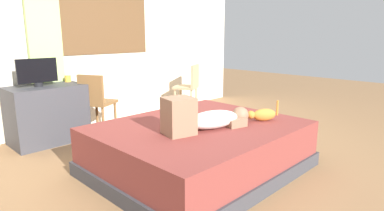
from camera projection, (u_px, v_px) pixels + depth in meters
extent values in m
plane|color=olive|center=(198.00, 166.00, 3.47)|extent=(16.00, 16.00, 0.00)
cube|color=beige|center=(83.00, 29.00, 4.77)|extent=(6.40, 0.12, 2.90)
cube|color=brown|center=(106.00, 19.00, 4.93)|extent=(1.45, 0.02, 1.03)
cube|color=white|center=(106.00, 19.00, 4.93)|extent=(1.37, 0.02, 0.95)
cube|color=#38383D|center=(199.00, 163.00, 3.37)|extent=(2.02, 1.66, 0.14)
cube|color=brown|center=(199.00, 141.00, 3.32)|extent=(1.96, 1.61, 0.35)
ellipsoid|color=silver|center=(213.00, 119.00, 3.15)|extent=(0.61, 0.39, 0.17)
sphere|color=#8C664C|center=(240.00, 115.00, 3.32)|extent=(0.17, 0.17, 0.17)
cube|color=#8C664C|center=(179.00, 116.00, 2.93)|extent=(0.31, 0.30, 0.34)
cube|color=#8C664C|center=(231.00, 121.00, 3.27)|extent=(0.26, 0.32, 0.08)
ellipsoid|color=#C67A2D|center=(264.00, 115.00, 3.41)|extent=(0.28, 0.22, 0.13)
sphere|color=#C67A2D|center=(251.00, 115.00, 3.37)|extent=(0.08, 0.08, 0.08)
cylinder|color=#C67A2D|center=(277.00, 108.00, 3.44)|extent=(0.03, 0.03, 0.16)
cube|color=#38383D|center=(48.00, 114.00, 4.19)|extent=(0.90, 0.56, 0.74)
cylinder|color=black|center=(39.00, 85.00, 4.05)|extent=(0.10, 0.10, 0.05)
cube|color=black|center=(37.00, 71.00, 4.01)|extent=(0.48, 0.04, 0.30)
cylinder|color=gold|center=(68.00, 79.00, 4.44)|extent=(0.08, 0.08, 0.09)
cylinder|color=brown|center=(97.00, 116.00, 4.70)|extent=(0.04, 0.04, 0.44)
cylinder|color=brown|center=(115.00, 118.00, 4.61)|extent=(0.04, 0.04, 0.44)
cylinder|color=brown|center=(84.00, 121.00, 4.42)|extent=(0.04, 0.04, 0.44)
cylinder|color=brown|center=(103.00, 123.00, 4.33)|extent=(0.04, 0.04, 0.44)
cube|color=brown|center=(99.00, 102.00, 4.46)|extent=(0.51, 0.51, 0.04)
cube|color=brown|center=(91.00, 89.00, 4.26)|extent=(0.20, 0.36, 0.38)
cylinder|color=tan|center=(175.00, 102.00, 5.70)|extent=(0.04, 0.04, 0.44)
cylinder|color=tan|center=(180.00, 98.00, 5.98)|extent=(0.04, 0.04, 0.44)
cylinder|color=tan|center=(191.00, 103.00, 5.61)|extent=(0.04, 0.04, 0.44)
cylinder|color=tan|center=(196.00, 99.00, 5.90)|extent=(0.04, 0.04, 0.44)
cube|color=tan|center=(186.00, 87.00, 5.74)|extent=(0.51, 0.51, 0.04)
cube|color=tan|center=(195.00, 76.00, 5.65)|extent=(0.35, 0.21, 0.38)
cube|color=#ADCC75|center=(46.00, 51.00, 4.32)|extent=(0.44, 0.06, 2.32)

